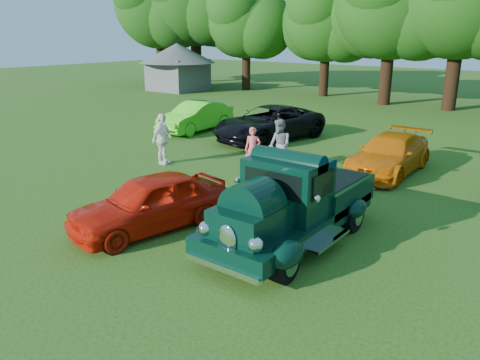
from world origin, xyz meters
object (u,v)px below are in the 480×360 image
Objects in this scene: red_convertible at (150,202)px; spectator_white at (162,139)px; back_car_lime at (196,117)px; spectator_pink at (253,149)px; back_car_orange at (390,154)px; spectator_grey at (280,145)px; back_car_black at (269,123)px; gazebo at (177,62)px; hero_pickup at (292,205)px.

spectator_white reaches higher than red_convertible.
spectator_pink is at bearing -34.25° from back_car_lime.
spectator_grey is (-3.21, -2.14, 0.27)m from back_car_orange.
gazebo reaches higher than back_car_black.
spectator_pink is 0.96m from spectator_grey.
red_convertible is 0.74× the size of back_car_black.
gazebo reaches higher than back_car_lime.
back_car_lime reaches higher than red_convertible.
spectator_grey reaches higher than back_car_orange.
spectator_grey is (0.73, 0.60, 0.14)m from spectator_pink.
back_car_lime is at bearing -161.48° from back_car_black.
back_car_black reaches higher than red_convertible.
red_convertible is at bearing -154.61° from hero_pickup.
red_convertible is at bearing -109.52° from back_car_orange.
red_convertible is at bearing -46.88° from gazebo.
hero_pickup is at bearing 37.31° from red_convertible.
back_car_orange is 0.71× the size of gazebo.
back_car_orange is at bearing -5.13° from back_car_black.
red_convertible is 5.83m from spectator_pink.
hero_pickup is 31.18m from gazebo.
spectator_white is (-4.21, 4.46, 0.26)m from red_convertible.
spectator_white is at bearing 158.46° from hero_pickup.
spectator_grey is at bearing -37.45° from gazebo.
back_car_black is at bearing 119.89° from red_convertible.
spectator_white is at bearing 145.28° from red_convertible.
spectator_grey reaches higher than back_car_black.
back_car_lime is (-7.43, 9.81, 0.03)m from red_convertible.
back_car_orange is 2.39× the size of spectator_white.
back_car_orange is at bearing 82.58° from red_convertible.
spectator_grey reaches higher than red_convertible.
spectator_pink is 0.25× the size of gazebo.
spectator_white reaches higher than back_car_lime.
hero_pickup is 3.35× the size of spectator_pink.
back_car_black is (-6.57, 8.81, -0.12)m from hero_pickup.
red_convertible is 2.15× the size of spectator_white.
back_car_black reaches higher than back_car_orange.
spectator_grey is 25.47m from gazebo.
red_convertible is 9.00m from back_car_orange.
spectator_grey is 4.40m from spectator_white.
back_car_black is 6.60m from back_car_orange.
spectator_pink reaches higher than back_car_black.
gazebo is at bearing 157.23° from back_car_black.
hero_pickup reaches higher than spectator_grey.
hero_pickup is 0.83× the size of gazebo.
spectator_pink is at bearing -111.18° from spectator_grey.
gazebo is (-23.40, 13.32, 1.74)m from back_car_orange.
spectator_white reaches higher than back_car_orange.
gazebo is (-19.45, 16.06, 1.61)m from spectator_pink.
back_car_orange is 26.98m from gazebo.
back_car_orange is (2.98, 8.49, -0.04)m from red_convertible.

